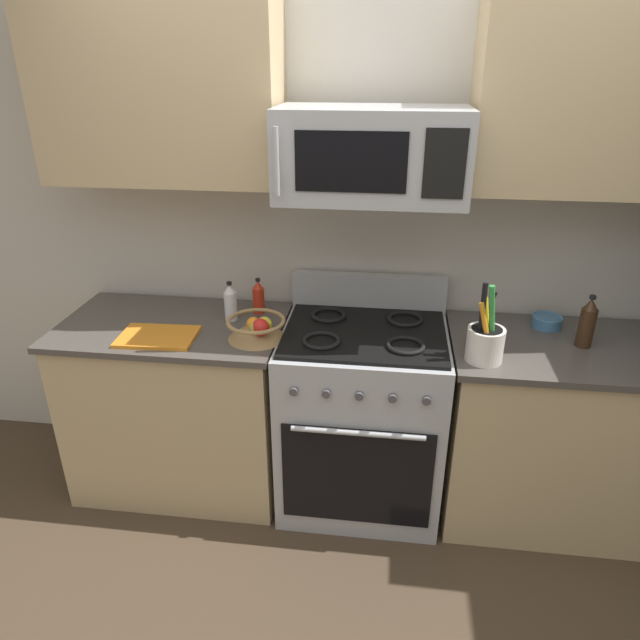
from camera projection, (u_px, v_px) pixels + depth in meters
name	position (u px, v px, depth m)	size (l,w,h in m)	color
ground_plane	(348.00, 602.00, 2.36)	(16.00, 16.00, 0.00)	#473828
wall_back	(372.00, 228.00, 2.78)	(8.00, 0.10, 2.60)	beige
counter_left	(181.00, 404.00, 2.89)	(1.06, 0.66, 0.91)	tan
range_oven	(362.00, 414.00, 2.77)	(0.76, 0.70, 1.09)	#B2B5BA
counter_right	(545.00, 430.00, 2.68)	(0.96, 0.66, 0.91)	tan
microwave	(372.00, 154.00, 2.28)	(0.77, 0.44, 0.36)	#B2B5BA
upper_cabinets_left	(159.00, 90.00, 2.43)	(1.05, 0.34, 0.78)	tan
upper_cabinets_right	(599.00, 93.00, 2.22)	(0.95, 0.34, 0.78)	tan
utensil_crock	(485.00, 342.00, 2.33)	(0.15, 0.15, 0.35)	white
fruit_basket	(257.00, 328.00, 2.53)	(0.26, 0.26, 0.11)	#9E7A4C
apple_loose	(258.00, 332.00, 2.53)	(0.07, 0.07, 0.07)	red
cutting_board	(158.00, 337.00, 2.55)	(0.34, 0.23, 0.02)	orange
bottle_soy	(587.00, 323.00, 2.44)	(0.07, 0.07, 0.24)	#382314
bottle_vinegar	(230.00, 303.00, 2.70)	(0.06, 0.06, 0.19)	silver
bottle_hot_sauce	(259.00, 297.00, 2.78)	(0.06, 0.06, 0.18)	red
prep_bowl	(547.00, 321.00, 2.65)	(0.14, 0.14, 0.05)	teal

